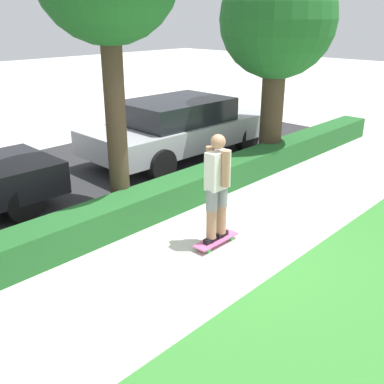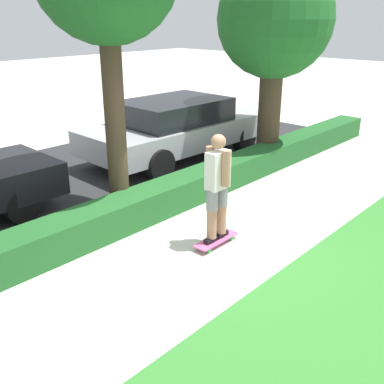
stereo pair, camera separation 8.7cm
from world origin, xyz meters
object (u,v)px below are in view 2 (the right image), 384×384
(tree_far, at_px, (275,23))
(skater_person, at_px, (217,186))
(skateboard, at_px, (216,240))
(parked_car_middle, at_px, (177,127))

(tree_far, bearing_deg, skater_person, -156.02)
(skateboard, relative_size, tree_far, 0.18)
(skateboard, height_order, skater_person, skater_person)
(tree_far, bearing_deg, parked_car_middle, 122.37)
(skateboard, distance_m, tree_far, 5.24)
(skateboard, distance_m, skater_person, 0.88)
(parked_car_middle, bearing_deg, tree_far, -55.88)
(skater_person, relative_size, parked_car_middle, 0.34)
(skater_person, bearing_deg, parked_car_middle, 52.00)
(skateboard, xyz_separation_m, tree_far, (3.93, 1.75, 2.99))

